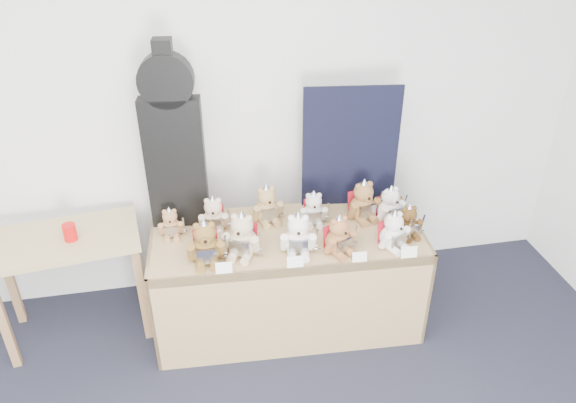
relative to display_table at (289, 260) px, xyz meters
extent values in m
plane|color=white|center=(-0.85, 0.63, 0.79)|extent=(6.00, 0.00, 6.00)
cube|color=white|center=(-0.10, 0.62, 0.90)|extent=(0.21, 0.00, 0.30)
cube|color=#9C804F|center=(0.00, 0.07, 0.12)|extent=(1.74, 0.80, 0.06)
cube|color=#9C804F|center=(-0.02, -0.27, -0.20)|extent=(1.70, 0.11, 0.71)
cube|color=#9C804F|center=(-0.84, 0.12, -0.20)|extent=(0.06, 0.71, 0.71)
cube|color=#9C804F|center=(0.84, 0.03, -0.20)|extent=(0.06, 0.71, 0.71)
cube|color=tan|center=(-1.36, 0.24, 0.17)|extent=(0.95, 0.60, 0.04)
cube|color=brown|center=(-1.74, -0.01, -0.20)|extent=(0.06, 0.06, 0.70)
cube|color=brown|center=(-1.79, 0.40, -0.20)|extent=(0.06, 0.06, 0.70)
cube|color=brown|center=(-0.93, 0.09, -0.20)|extent=(0.06, 0.06, 0.70)
cube|color=brown|center=(-0.98, 0.50, -0.20)|extent=(0.06, 0.06, 0.70)
cube|color=black|center=(-0.64, 0.33, 0.57)|extent=(0.37, 0.15, 0.84)
cylinder|color=black|center=(-0.64, 0.33, 1.10)|extent=(0.33, 0.14, 0.32)
cube|color=black|center=(-0.64, 0.33, 1.23)|extent=(0.12, 0.11, 0.21)
cube|color=black|center=(0.48, 0.36, 0.57)|extent=(0.62, 0.09, 0.83)
cylinder|color=red|center=(-1.30, 0.21, 0.24)|extent=(0.08, 0.08, 0.11)
ellipsoid|color=brown|center=(-0.51, -0.11, 0.23)|extent=(0.18, 0.15, 0.18)
sphere|color=brown|center=(-0.51, -0.11, 0.35)|extent=(0.13, 0.13, 0.13)
cylinder|color=brown|center=(-0.51, -0.16, 0.34)|extent=(0.05, 0.03, 0.05)
sphere|color=black|center=(-0.51, -0.18, 0.34)|extent=(0.02, 0.02, 0.02)
sphere|color=brown|center=(-0.55, -0.11, 0.40)|extent=(0.04, 0.04, 0.04)
sphere|color=brown|center=(-0.47, -0.11, 0.40)|extent=(0.04, 0.04, 0.04)
cylinder|color=brown|center=(-0.59, -0.13, 0.24)|extent=(0.05, 0.10, 0.13)
cylinder|color=brown|center=(-0.42, -0.13, 0.24)|extent=(0.05, 0.10, 0.13)
cylinder|color=brown|center=(-0.55, -0.17, 0.18)|extent=(0.05, 0.12, 0.05)
cylinder|color=brown|center=(-0.47, -0.17, 0.18)|extent=(0.05, 0.12, 0.05)
cube|color=silver|center=(-0.51, -0.18, 0.23)|extent=(0.12, 0.02, 0.10)
cone|color=silver|center=(-0.51, -0.11, 0.40)|extent=(0.11, 0.11, 0.08)
cube|color=silver|center=(-0.40, -0.15, 0.26)|extent=(0.01, 0.04, 0.19)
cube|color=silver|center=(-0.40, -0.15, 0.19)|extent=(0.05, 0.01, 0.01)
cube|color=maroon|center=(-0.51, -0.04, 0.24)|extent=(0.14, 0.03, 0.16)
ellipsoid|color=#C4AC8A|center=(-0.29, -0.07, 0.23)|extent=(0.23, 0.21, 0.18)
sphere|color=#C4AC8A|center=(-0.29, -0.07, 0.35)|extent=(0.13, 0.13, 0.13)
cylinder|color=#C4AC8A|center=(-0.31, -0.13, 0.34)|extent=(0.06, 0.05, 0.06)
sphere|color=black|center=(-0.32, -0.15, 0.34)|extent=(0.02, 0.02, 0.02)
sphere|color=#C4AC8A|center=(-0.33, -0.06, 0.40)|extent=(0.04, 0.04, 0.04)
sphere|color=#C4AC8A|center=(-0.25, -0.09, 0.40)|extent=(0.04, 0.04, 0.04)
cylinder|color=#C4AC8A|center=(-0.38, -0.06, 0.24)|extent=(0.08, 0.11, 0.14)
cylinder|color=#C4AC8A|center=(-0.22, -0.13, 0.24)|extent=(0.08, 0.11, 0.14)
cylinder|color=#C4AC8A|center=(-0.35, -0.12, 0.18)|extent=(0.10, 0.13, 0.05)
cylinder|color=#C4AC8A|center=(-0.28, -0.15, 0.18)|extent=(0.10, 0.13, 0.05)
cube|color=silver|center=(-0.32, -0.14, 0.23)|extent=(0.12, 0.06, 0.10)
cone|color=silver|center=(-0.29, -0.07, 0.41)|extent=(0.11, 0.11, 0.09)
cube|color=silver|center=(-0.20, -0.15, 0.27)|extent=(0.03, 0.05, 0.19)
cube|color=silver|center=(-0.20, -0.15, 0.19)|extent=(0.05, 0.03, 0.01)
cube|color=maroon|center=(-0.26, -0.01, 0.24)|extent=(0.15, 0.09, 0.16)
ellipsoid|color=white|center=(0.03, -0.12, 0.23)|extent=(0.19, 0.17, 0.17)
sphere|color=white|center=(0.03, -0.12, 0.34)|extent=(0.13, 0.13, 0.13)
cylinder|color=white|center=(0.02, -0.18, 0.33)|extent=(0.06, 0.04, 0.05)
sphere|color=black|center=(0.02, -0.19, 0.33)|extent=(0.02, 0.02, 0.02)
sphere|color=white|center=(-0.01, -0.12, 0.39)|extent=(0.04, 0.04, 0.04)
sphere|color=white|center=(0.07, -0.13, 0.39)|extent=(0.04, 0.04, 0.04)
cylinder|color=white|center=(-0.05, -0.13, 0.23)|extent=(0.06, 0.10, 0.13)
cylinder|color=white|center=(0.11, -0.16, 0.23)|extent=(0.06, 0.10, 0.13)
cylinder|color=white|center=(-0.02, -0.18, 0.18)|extent=(0.07, 0.12, 0.05)
cylinder|color=white|center=(0.06, -0.19, 0.18)|extent=(0.07, 0.12, 0.05)
cube|color=silver|center=(0.02, -0.19, 0.23)|extent=(0.11, 0.04, 0.09)
cone|color=silver|center=(0.03, -0.12, 0.39)|extent=(0.11, 0.11, 0.08)
cube|color=silver|center=(0.13, -0.17, 0.26)|extent=(0.02, 0.04, 0.18)
cube|color=silver|center=(0.13, -0.17, 0.19)|extent=(0.05, 0.02, 0.01)
ellipsoid|color=#9A633A|center=(0.27, -0.16, 0.22)|extent=(0.20, 0.18, 0.16)
sphere|color=#9A633A|center=(0.27, -0.16, 0.33)|extent=(0.12, 0.12, 0.12)
cylinder|color=#9A633A|center=(0.28, -0.21, 0.32)|extent=(0.05, 0.04, 0.05)
sphere|color=black|center=(0.29, -0.22, 0.32)|extent=(0.02, 0.02, 0.02)
sphere|color=#9A633A|center=(0.23, -0.18, 0.37)|extent=(0.04, 0.04, 0.04)
sphere|color=#9A633A|center=(0.30, -0.15, 0.37)|extent=(0.04, 0.04, 0.04)
cylinder|color=#9A633A|center=(0.20, -0.21, 0.23)|extent=(0.07, 0.10, 0.12)
cylinder|color=#9A633A|center=(0.34, -0.15, 0.23)|extent=(0.07, 0.10, 0.12)
cylinder|color=#9A633A|center=(0.25, -0.23, 0.18)|extent=(0.08, 0.11, 0.05)
cylinder|color=#9A633A|center=(0.32, -0.20, 0.18)|extent=(0.08, 0.11, 0.05)
cube|color=silver|center=(0.29, -0.22, 0.22)|extent=(0.10, 0.05, 0.09)
cone|color=silver|center=(0.27, -0.16, 0.38)|extent=(0.10, 0.10, 0.08)
cube|color=silver|center=(0.37, -0.15, 0.25)|extent=(0.03, 0.04, 0.17)
cube|color=silver|center=(0.37, -0.15, 0.19)|extent=(0.05, 0.02, 0.01)
cube|color=maroon|center=(0.24, -0.11, 0.23)|extent=(0.13, 0.07, 0.14)
ellipsoid|color=white|center=(0.60, -0.18, 0.22)|extent=(0.19, 0.18, 0.16)
sphere|color=white|center=(0.60, -0.18, 0.32)|extent=(0.11, 0.11, 0.11)
cylinder|color=white|center=(0.62, -0.22, 0.32)|extent=(0.05, 0.04, 0.05)
sphere|color=black|center=(0.62, -0.24, 0.32)|extent=(0.02, 0.02, 0.02)
sphere|color=white|center=(0.56, -0.19, 0.37)|extent=(0.04, 0.04, 0.04)
sphere|color=white|center=(0.63, -0.16, 0.37)|extent=(0.04, 0.04, 0.04)
cylinder|color=white|center=(0.54, -0.22, 0.23)|extent=(0.07, 0.10, 0.12)
cylinder|color=white|center=(0.68, -0.17, 0.23)|extent=(0.07, 0.10, 0.12)
cylinder|color=white|center=(0.59, -0.24, 0.18)|extent=(0.08, 0.11, 0.05)
cylinder|color=white|center=(0.65, -0.21, 0.18)|extent=(0.08, 0.11, 0.05)
cube|color=silver|center=(0.62, -0.23, 0.22)|extent=(0.10, 0.05, 0.09)
cone|color=silver|center=(0.60, -0.18, 0.37)|extent=(0.10, 0.10, 0.07)
cube|color=silver|center=(0.70, -0.17, 0.25)|extent=(0.03, 0.04, 0.16)
cube|color=silver|center=(0.70, -0.17, 0.19)|extent=(0.05, 0.02, 0.01)
cube|color=maroon|center=(0.58, -0.12, 0.23)|extent=(0.13, 0.07, 0.14)
ellipsoid|color=#4F361B|center=(0.73, -0.08, 0.21)|extent=(0.15, 0.13, 0.14)
sphere|color=#4F361B|center=(0.73, -0.08, 0.30)|extent=(0.10, 0.10, 0.10)
cylinder|color=#4F361B|center=(0.74, -0.12, 0.30)|extent=(0.04, 0.03, 0.04)
sphere|color=black|center=(0.74, -0.14, 0.30)|extent=(0.02, 0.02, 0.02)
sphere|color=#4F361B|center=(0.70, -0.08, 0.34)|extent=(0.03, 0.03, 0.03)
sphere|color=#4F361B|center=(0.76, -0.07, 0.34)|extent=(0.03, 0.03, 0.03)
cylinder|color=#4F361B|center=(0.67, -0.10, 0.22)|extent=(0.05, 0.08, 0.10)
cylinder|color=#4F361B|center=(0.80, -0.09, 0.22)|extent=(0.05, 0.08, 0.10)
cylinder|color=#4F361B|center=(0.71, -0.13, 0.17)|extent=(0.05, 0.09, 0.04)
cylinder|color=#4F361B|center=(0.77, -0.12, 0.17)|extent=(0.05, 0.09, 0.04)
cube|color=silver|center=(0.74, -0.13, 0.21)|extent=(0.09, 0.03, 0.08)
cone|color=silver|center=(0.73, -0.08, 0.35)|extent=(0.09, 0.09, 0.07)
cube|color=silver|center=(0.82, -0.10, 0.24)|extent=(0.01, 0.03, 0.14)
cube|color=silver|center=(0.82, -0.10, 0.18)|extent=(0.04, 0.01, 0.01)
ellipsoid|color=beige|center=(-0.44, 0.21, 0.22)|extent=(0.16, 0.14, 0.15)
sphere|color=beige|center=(-0.44, 0.21, 0.32)|extent=(0.11, 0.11, 0.11)
cylinder|color=beige|center=(-0.44, 0.16, 0.31)|extent=(0.05, 0.03, 0.05)
sphere|color=black|center=(-0.44, 0.15, 0.31)|extent=(0.02, 0.02, 0.02)
sphere|color=beige|center=(-0.47, 0.21, 0.36)|extent=(0.04, 0.04, 0.04)
sphere|color=beige|center=(-0.40, 0.21, 0.36)|extent=(0.04, 0.04, 0.04)
cylinder|color=beige|center=(-0.51, 0.20, 0.23)|extent=(0.05, 0.09, 0.11)
cylinder|color=beige|center=(-0.37, 0.18, 0.23)|extent=(0.05, 0.09, 0.11)
cylinder|color=beige|center=(-0.48, 0.16, 0.17)|extent=(0.06, 0.10, 0.05)
cylinder|color=beige|center=(-0.41, 0.15, 0.17)|extent=(0.06, 0.10, 0.05)
cube|color=silver|center=(-0.44, 0.15, 0.22)|extent=(0.10, 0.03, 0.08)
cone|color=silver|center=(-0.44, 0.21, 0.37)|extent=(0.09, 0.09, 0.07)
cube|color=silver|center=(-0.35, 0.17, 0.25)|extent=(0.02, 0.04, 0.16)
cube|color=silver|center=(-0.35, 0.17, 0.19)|extent=(0.05, 0.01, 0.01)
cube|color=maroon|center=(-0.43, 0.27, 0.23)|extent=(0.12, 0.04, 0.14)
ellipsoid|color=tan|center=(-0.09, 0.26, 0.22)|extent=(0.18, 0.16, 0.16)
sphere|color=tan|center=(-0.09, 0.26, 0.33)|extent=(0.12, 0.12, 0.12)
cylinder|color=tan|center=(-0.09, 0.21, 0.32)|extent=(0.05, 0.03, 0.05)
sphere|color=black|center=(-0.08, 0.19, 0.32)|extent=(0.02, 0.02, 0.02)
sphere|color=tan|center=(-0.13, 0.25, 0.38)|extent=(0.04, 0.04, 0.04)
sphere|color=tan|center=(-0.06, 0.26, 0.38)|extent=(0.04, 0.04, 0.04)
cylinder|color=tan|center=(-0.17, 0.22, 0.23)|extent=(0.06, 0.10, 0.12)
cylinder|color=tan|center=(-0.02, 0.25, 0.23)|extent=(0.06, 0.10, 0.12)
cylinder|color=tan|center=(-0.12, 0.19, 0.18)|extent=(0.07, 0.11, 0.05)
cylinder|color=tan|center=(-0.05, 0.21, 0.18)|extent=(0.07, 0.11, 0.05)
cube|color=silver|center=(-0.08, 0.19, 0.23)|extent=(0.11, 0.04, 0.09)
cone|color=silver|center=(-0.09, 0.26, 0.38)|extent=(0.10, 0.10, 0.08)
cube|color=silver|center=(0.01, 0.24, 0.25)|extent=(0.02, 0.04, 0.17)
cube|color=silver|center=(0.01, 0.24, 0.19)|extent=(0.05, 0.01, 0.01)
ellipsoid|color=beige|center=(0.19, 0.17, 0.21)|extent=(0.16, 0.14, 0.14)
sphere|color=beige|center=(0.19, 0.17, 0.31)|extent=(0.10, 0.10, 0.10)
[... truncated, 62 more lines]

